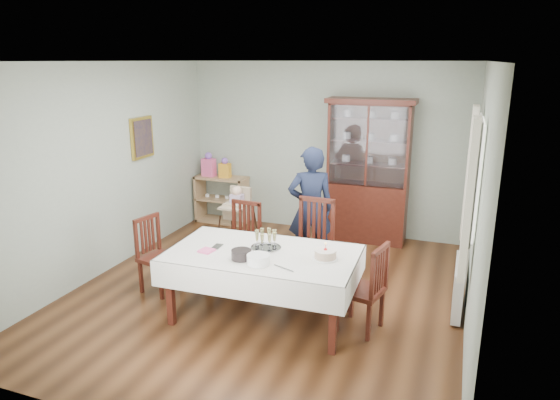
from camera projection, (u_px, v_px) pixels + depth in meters
The scene contains 25 objects.
floor at pixel (267, 292), 6.05m from camera, with size 5.00×5.00×0.00m, color #593319.
room_shell at pixel (283, 146), 6.06m from camera, with size 5.00×5.00×5.00m.
dining_table at pixel (263, 285), 5.35m from camera, with size 2.04×1.21×0.76m.
china_cabinet at pixel (368, 169), 7.53m from camera, with size 1.30×0.48×2.18m.
sideboard at pixel (222, 199), 8.58m from camera, with size 0.90×0.38×0.80m.
picture_frame at pixel (142, 138), 7.06m from camera, with size 0.04×0.48×0.58m, color gold.
window at pixel (476, 177), 5.15m from camera, with size 0.04×1.02×1.22m, color white.
curtain_left at pixel (469, 201), 4.64m from camera, with size 0.07×0.30×1.55m, color silver.
curtain_right at pixel (469, 173), 5.76m from camera, with size 0.07×0.30×1.55m, color silver.
radiator at pixel (458, 286), 5.51m from camera, with size 0.10×0.80×0.55m, color white.
chair_far_left at pixel (241, 255), 6.42m from camera, with size 0.46×0.46×0.97m.
chair_far_right at pixel (311, 261), 6.17m from camera, with size 0.50×0.50×1.07m.
chair_end_left at pixel (160, 269), 6.03m from camera, with size 0.49×0.49×0.92m.
chair_end_right at pixel (362, 304), 5.15m from camera, with size 0.51×0.51×0.94m.
woman at pixel (311, 209), 6.55m from camera, with size 0.60×0.40×1.66m, color black.
high_chair at pixel (238, 226), 7.23m from camera, with size 0.46×0.46×0.98m.
champagne_tray at pixel (266, 243), 5.34m from camera, with size 0.33×0.33×0.20m.
birthday_cake at pixel (325, 255), 5.07m from camera, with size 0.26×0.26×0.18m.
plate_stack_dark at pixel (241, 255), 5.06m from camera, with size 0.21×0.21×0.10m, color black.
plate_stack_white at pixel (258, 259), 4.94m from camera, with size 0.23×0.23×0.10m, color white.
napkin_stack at pixel (207, 251), 5.27m from camera, with size 0.14×0.14×0.02m, color #F25994.
cutlery at pixel (214, 246), 5.41m from camera, with size 0.11×0.16×0.01m, color silver, non-canonical shape.
cake_knife at pixel (284, 268), 4.84m from camera, with size 0.25×0.02×0.01m, color silver.
gift_bag_pink at pixel (209, 166), 8.48m from camera, with size 0.23×0.17×0.41m.
gift_bag_orange at pixel (225, 169), 8.38m from camera, with size 0.18×0.13×0.34m.
Camera 1 is at (2.06, -5.12, 2.72)m, focal length 32.00 mm.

